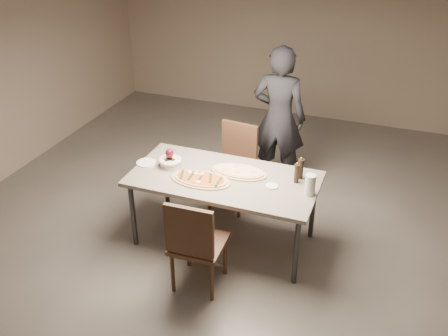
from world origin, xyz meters
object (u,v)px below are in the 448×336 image
(bread_basket, at_px, (170,162))
(chair_far, at_px, (235,161))
(ham_pizza, at_px, (239,172))
(zucchini_pizza, at_px, (200,179))
(dining_table, at_px, (224,182))
(chair_near, at_px, (195,241))
(diner, at_px, (279,118))
(carafe, at_px, (310,185))
(pepper_mill_left, at_px, (301,168))

(bread_basket, height_order, chair_far, chair_far)
(ham_pizza, xyz_separation_m, chair_far, (-0.25, 0.61, -0.24))
(bread_basket, bearing_deg, zucchini_pizza, -22.22)
(dining_table, relative_size, bread_basket, 7.81)
(chair_near, bearing_deg, bread_basket, 125.64)
(chair_far, height_order, diner, diner)
(dining_table, bearing_deg, carafe, -1.35)
(pepper_mill_left, bearing_deg, diner, 114.82)
(pepper_mill_left, bearing_deg, bread_basket, -170.44)
(carafe, relative_size, chair_near, 0.21)
(bread_basket, height_order, chair_near, chair_near)
(zucchini_pizza, height_order, carafe, carafe)
(zucchini_pizza, relative_size, carafe, 2.95)
(carafe, relative_size, chair_far, 0.21)
(dining_table, height_order, bread_basket, bread_basket)
(pepper_mill_left, distance_m, chair_far, 1.02)
(pepper_mill_left, bearing_deg, dining_table, -161.11)
(ham_pizza, relative_size, chair_far, 0.59)
(dining_table, xyz_separation_m, pepper_mill_left, (0.69, 0.24, 0.16))
(pepper_mill_left, xyz_separation_m, diner, (-0.50, 1.08, -0.00))
(bread_basket, bearing_deg, ham_pizza, 8.61)
(ham_pizza, xyz_separation_m, pepper_mill_left, (0.58, 0.11, 0.09))
(chair_near, height_order, chair_far, chair_near)
(pepper_mill_left, bearing_deg, chair_near, -124.30)
(bread_basket, height_order, pepper_mill_left, pepper_mill_left)
(zucchini_pizza, relative_size, chair_far, 0.63)
(zucchini_pizza, bearing_deg, dining_table, 23.83)
(bread_basket, distance_m, chair_near, 1.01)
(dining_table, relative_size, carafe, 9.03)
(bread_basket, height_order, carafe, carafe)
(bread_basket, bearing_deg, dining_table, -2.16)
(carafe, relative_size, diner, 0.12)
(zucchini_pizza, height_order, diner, diner)
(bread_basket, relative_size, chair_far, 0.25)
(dining_table, distance_m, diner, 1.34)
(ham_pizza, bearing_deg, chair_near, -72.12)
(chair_near, height_order, diner, diner)
(zucchini_pizza, bearing_deg, pepper_mill_left, 10.32)
(ham_pizza, xyz_separation_m, carafe, (0.72, -0.15, 0.08))
(ham_pizza, bearing_deg, pepper_mill_left, 34.69)
(chair_far, bearing_deg, zucchini_pizza, 93.67)
(dining_table, relative_size, chair_near, 1.90)
(chair_far, bearing_deg, ham_pizza, 118.97)
(pepper_mill_left, xyz_separation_m, chair_far, (-0.83, 0.50, -0.33))
(ham_pizza, height_order, bread_basket, bread_basket)
(chair_near, relative_size, chair_far, 1.01)
(ham_pizza, xyz_separation_m, bread_basket, (-0.69, -0.10, 0.03))
(zucchini_pizza, relative_size, chair_near, 0.62)
(bread_basket, xyz_separation_m, pepper_mill_left, (1.27, 0.21, 0.06))
(chair_near, bearing_deg, zucchini_pizza, 106.21)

